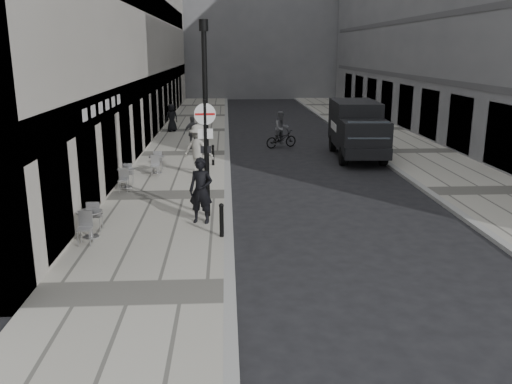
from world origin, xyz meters
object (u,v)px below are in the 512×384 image
sign_post (206,145)px  lamppost (206,111)px  walking_man (201,191)px  panel_van (357,127)px  cyclist (281,134)px

sign_post → lamppost: 1.02m
walking_man → sign_post: 1.30m
panel_van → cyclist: 4.29m
cyclist → sign_post: bearing=-129.8°
sign_post → panel_van: bearing=51.6°
walking_man → lamppost: (0.16, 0.63, 2.16)m
panel_van → cyclist: (-3.23, 2.72, -0.71)m
walking_man → cyclist: size_ratio=1.00×
lamppost → cyclist: (3.38, 12.04, -2.48)m
walking_man → sign_post: sign_post is taller
lamppost → panel_van: lamppost is taller
sign_post → panel_van: sign_post is taller
walking_man → sign_post: size_ratio=0.54×
lamppost → panel_van: 11.56m
walking_man → cyclist: bearing=89.5°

